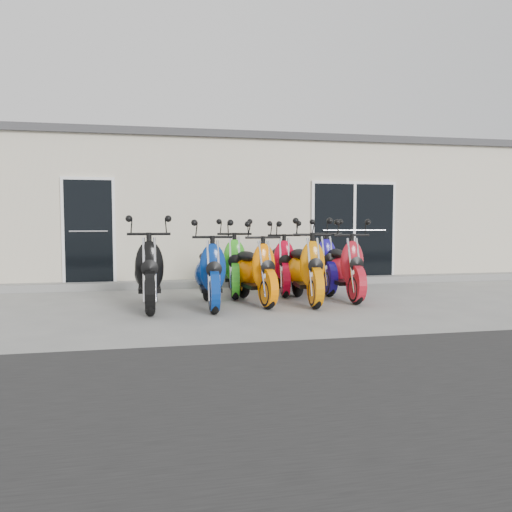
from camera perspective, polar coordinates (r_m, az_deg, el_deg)
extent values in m
plane|color=gray|center=(8.90, 0.77, -5.09)|extent=(80.00, 80.00, 0.00)
cube|color=black|center=(3.86, 19.08, -17.53)|extent=(80.00, 5.00, 0.00)
cube|color=beige|center=(13.91, -3.76, 4.79)|extent=(14.00, 6.00, 3.20)
cube|color=#3F3F42|center=(14.04, -3.79, 11.67)|extent=(14.20, 6.20, 0.16)
cube|color=gray|center=(10.85, -1.48, -3.04)|extent=(14.00, 0.40, 0.15)
cube|color=black|center=(10.84, -18.56, 3.02)|extent=(1.07, 0.08, 2.22)
cube|color=black|center=(11.64, 11.11, 3.21)|extent=(2.02, 0.08, 2.22)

